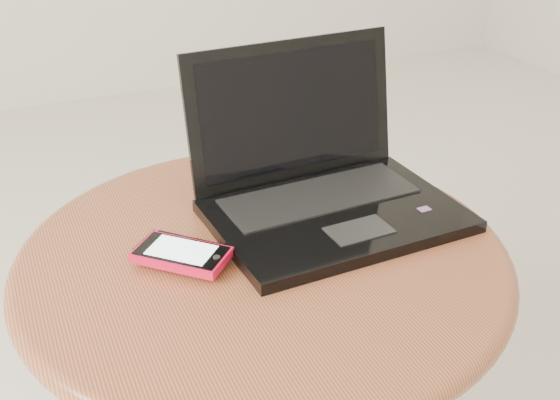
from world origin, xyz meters
name	(u,v)px	position (x,y,z in m)	size (l,w,h in m)	color
table	(264,316)	(-0.04, -0.09, 0.40)	(0.64, 0.64, 0.51)	#532D15
laptop	(322,184)	(0.08, -0.02, 0.55)	(0.34, 0.29, 0.22)	black
phone_black	(178,249)	(-0.14, -0.06, 0.51)	(0.11, 0.11, 0.01)	black
phone_pink	(182,254)	(-0.14, -0.09, 0.52)	(0.12, 0.12, 0.01)	red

